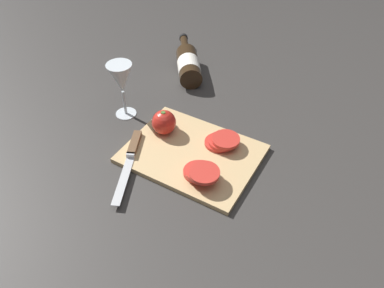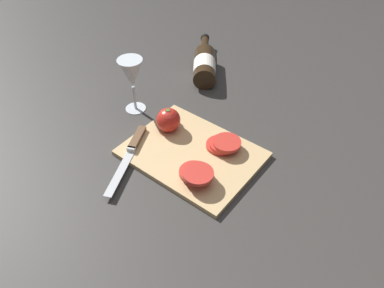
{
  "view_description": "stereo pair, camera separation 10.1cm",
  "coord_description": "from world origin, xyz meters",
  "px_view_note": "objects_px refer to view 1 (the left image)",
  "views": [
    {
      "loc": [
        -0.29,
        0.62,
        0.74
      ],
      "look_at": [
        0.08,
        -0.02,
        0.04
      ],
      "focal_mm": 35.0,
      "sensor_mm": 36.0,
      "label": 1
    },
    {
      "loc": [
        -0.38,
        0.57,
        0.74
      ],
      "look_at": [
        0.08,
        -0.02,
        0.04
      ],
      "focal_mm": 35.0,
      "sensor_mm": 36.0,
      "label": 2
    }
  ],
  "objects_px": {
    "wine_bottle": "(188,64)",
    "tomato_slice_stack_far": "(201,172)",
    "wine_glass": "(121,80)",
    "knife": "(132,151)",
    "whole_tomato": "(164,122)",
    "tomato_slice_stack_near": "(222,141)"
  },
  "relations": [
    {
      "from": "whole_tomato",
      "to": "tomato_slice_stack_near",
      "type": "distance_m",
      "value": 0.18
    },
    {
      "from": "wine_bottle",
      "to": "tomato_slice_stack_far",
      "type": "relative_size",
      "value": 2.7
    },
    {
      "from": "wine_glass",
      "to": "tomato_slice_stack_far",
      "type": "xyz_separation_m",
      "value": [
        -0.34,
        0.13,
        -0.09
      ]
    },
    {
      "from": "wine_bottle",
      "to": "tomato_slice_stack_far",
      "type": "height_order",
      "value": "wine_bottle"
    },
    {
      "from": "knife",
      "to": "tomato_slice_stack_near",
      "type": "xyz_separation_m",
      "value": [
        -0.2,
        -0.15,
        0.01
      ]
    },
    {
      "from": "whole_tomato",
      "to": "wine_glass",
      "type": "bearing_deg",
      "value": -8.51
    },
    {
      "from": "knife",
      "to": "wine_bottle",
      "type": "bearing_deg",
      "value": 166.45
    },
    {
      "from": "wine_glass",
      "to": "tomato_slice_stack_near",
      "type": "bearing_deg",
      "value": -178.5
    },
    {
      "from": "wine_bottle",
      "to": "tomato_slice_stack_far",
      "type": "xyz_separation_m",
      "value": [
        -0.29,
        0.43,
        -0.0
      ]
    },
    {
      "from": "wine_bottle",
      "to": "whole_tomato",
      "type": "bearing_deg",
      "value": 108.85
    },
    {
      "from": "wine_glass",
      "to": "wine_bottle",
      "type": "bearing_deg",
      "value": -99.51
    },
    {
      "from": "wine_bottle",
      "to": "knife",
      "type": "height_order",
      "value": "wine_bottle"
    },
    {
      "from": "knife",
      "to": "tomato_slice_stack_far",
      "type": "relative_size",
      "value": 2.41
    },
    {
      "from": "wine_glass",
      "to": "tomato_slice_stack_near",
      "type": "distance_m",
      "value": 0.35
    },
    {
      "from": "whole_tomato",
      "to": "tomato_slice_stack_far",
      "type": "relative_size",
      "value": 0.69
    },
    {
      "from": "wine_glass",
      "to": "knife",
      "type": "relative_size",
      "value": 0.71
    },
    {
      "from": "knife",
      "to": "tomato_slice_stack_near",
      "type": "relative_size",
      "value": 2.52
    },
    {
      "from": "wine_glass",
      "to": "knife",
      "type": "bearing_deg",
      "value": 133.24
    },
    {
      "from": "wine_bottle",
      "to": "whole_tomato",
      "type": "height_order",
      "value": "whole_tomato"
    },
    {
      "from": "whole_tomato",
      "to": "tomato_slice_stack_near",
      "type": "relative_size",
      "value": 0.72
    },
    {
      "from": "whole_tomato",
      "to": "tomato_slice_stack_far",
      "type": "distance_m",
      "value": 0.21
    },
    {
      "from": "wine_glass",
      "to": "knife",
      "type": "height_order",
      "value": "wine_glass"
    }
  ]
}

